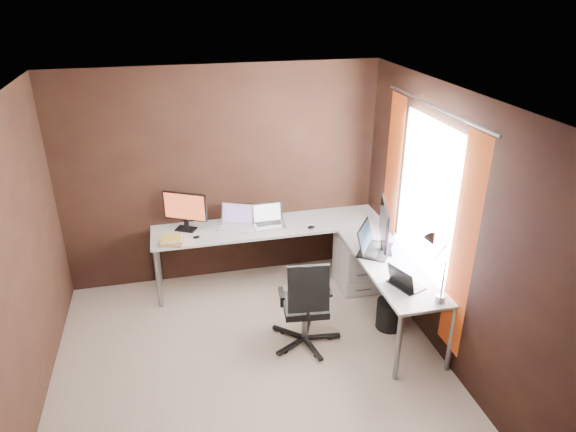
% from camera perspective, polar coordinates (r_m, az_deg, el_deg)
% --- Properties ---
extents(room, '(3.60, 3.60, 2.50)m').
position_cam_1_polar(room, '(4.36, -0.19, -2.74)').
color(room, tan).
rests_on(room, ground).
extents(desk, '(2.65, 2.25, 0.73)m').
position_cam_1_polar(desk, '(5.58, 2.56, -3.13)').
color(desk, white).
rests_on(desk, ground).
extents(drawer_pedestal, '(0.42, 0.50, 0.60)m').
position_cam_1_polar(drawer_pedestal, '(6.03, 7.60, -5.19)').
color(drawer_pedestal, white).
rests_on(drawer_pedestal, ground).
extents(monitor_left, '(0.46, 0.26, 0.44)m').
position_cam_1_polar(monitor_left, '(5.80, -11.37, 0.77)').
color(monitor_left, black).
rests_on(monitor_left, desk).
extents(monitor_right, '(0.24, 0.62, 0.52)m').
position_cam_1_polar(monitor_right, '(5.29, 10.63, -1.01)').
color(monitor_right, black).
rests_on(monitor_right, desk).
extents(laptop_white, '(0.44, 0.38, 0.24)m').
position_cam_1_polar(laptop_white, '(5.86, -5.78, -0.67)').
color(laptop_white, white).
rests_on(laptop_white, desk).
extents(laptop_silver, '(0.36, 0.26, 0.24)m').
position_cam_1_polar(laptop_silver, '(5.88, -2.20, -0.48)').
color(laptop_silver, silver).
rests_on(laptop_silver, desk).
extents(laptop_black_big, '(0.49, 0.52, 0.28)m').
position_cam_1_polar(laptop_black_big, '(5.39, 9.23, -3.21)').
color(laptop_black_big, black).
rests_on(laptop_black_big, desk).
extents(laptop_black_small, '(0.31, 0.36, 0.21)m').
position_cam_1_polar(laptop_black_small, '(4.85, 12.77, -7.17)').
color(laptop_black_small, black).
rests_on(laptop_black_small, desk).
extents(book_stack, '(0.27, 0.24, 0.08)m').
position_cam_1_polar(book_stack, '(5.60, -12.81, -2.67)').
color(book_stack, '#AF765E').
rests_on(book_stack, desk).
extents(mouse_left, '(0.08, 0.06, 0.03)m').
position_cam_1_polar(mouse_left, '(5.67, -10.14, -2.31)').
color(mouse_left, black).
rests_on(mouse_left, desk).
extents(mouse_corner, '(0.10, 0.09, 0.03)m').
position_cam_1_polar(mouse_corner, '(5.79, 2.60, -1.26)').
color(mouse_corner, black).
rests_on(mouse_corner, desk).
extents(desk_lamp, '(0.20, 0.23, 0.64)m').
position_cam_1_polar(desk_lamp, '(4.55, 16.01, -4.63)').
color(desk_lamp, slate).
rests_on(desk_lamp, desk).
extents(office_chair, '(0.54, 0.55, 0.97)m').
position_cam_1_polar(office_chair, '(5.09, 1.93, -11.43)').
color(office_chair, black).
rests_on(office_chair, ground).
extents(wastebasket, '(0.33, 0.33, 0.31)m').
position_cam_1_polar(wastebasket, '(5.48, 11.21, -10.64)').
color(wastebasket, black).
rests_on(wastebasket, ground).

